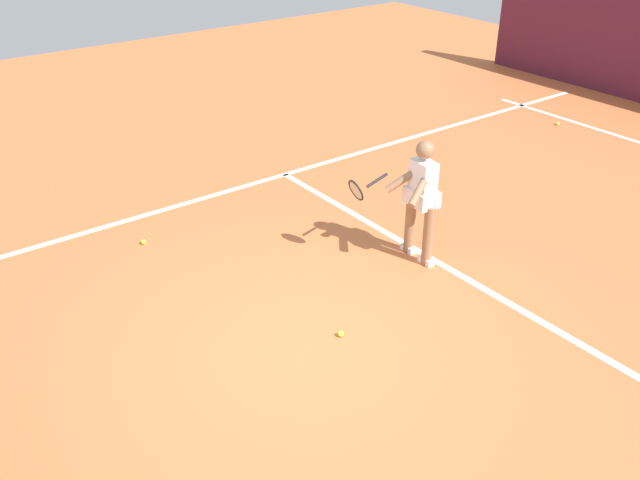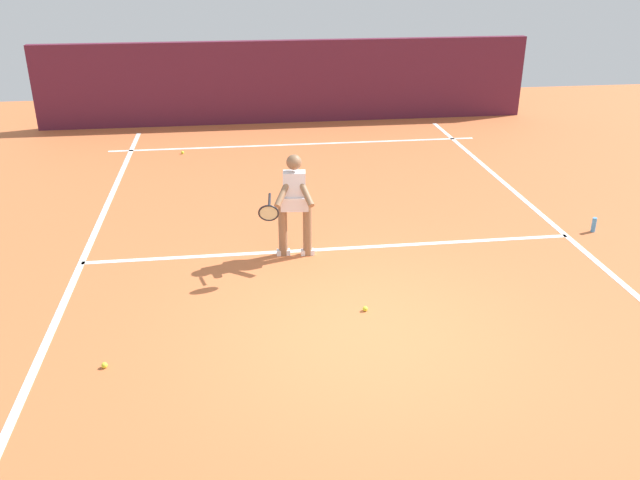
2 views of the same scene
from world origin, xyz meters
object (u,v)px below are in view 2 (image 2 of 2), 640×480
object	(u,v)px
tennis_ball_mid	(104,365)
tennis_ball_far	(365,309)
tennis_player	(294,202)
tennis_ball_near	(183,152)
water_bottle	(594,225)

from	to	relation	value
tennis_ball_mid	tennis_ball_far	world-z (taller)	same
tennis_player	tennis_ball_near	size ratio (longest dim) A/B	23.48
tennis_player	tennis_ball_mid	size ratio (longest dim) A/B	23.48
tennis_ball_far	water_bottle	xyz separation A→B (m)	(-4.14, -2.00, 0.09)
tennis_ball_near	tennis_ball_far	size ratio (longest dim) A/B	1.00
tennis_ball_far	water_bottle	bearing A→B (deg)	-154.18
tennis_ball_far	water_bottle	size ratio (longest dim) A/B	0.28
tennis_ball_far	water_bottle	world-z (taller)	water_bottle
tennis_ball_mid	water_bottle	distance (m)	7.75
tennis_ball_near	tennis_ball_far	distance (m)	7.76
tennis_ball_mid	tennis_ball_near	bearing A→B (deg)	-92.83
tennis_player	tennis_ball_mid	xyz separation A→B (m)	(2.35, 2.58, -0.81)
tennis_player	tennis_ball_near	world-z (taller)	tennis_player
tennis_ball_far	tennis_ball_near	bearing A→B (deg)	-69.86
tennis_player	water_bottle	xyz separation A→B (m)	(-4.86, -0.25, -0.73)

